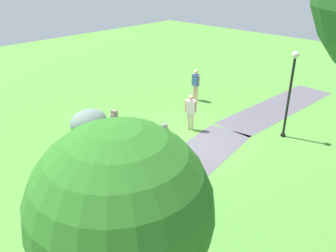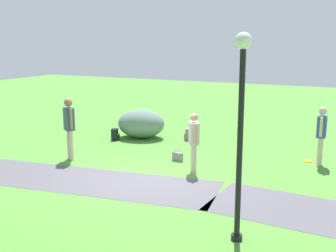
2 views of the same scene
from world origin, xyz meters
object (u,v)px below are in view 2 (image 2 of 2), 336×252
lamp_post (241,117)px  spare_backpack_on_lawn (189,134)px  man_near_boulder (321,132)px  frisbee_on_grass (308,161)px  handbag_on_grass (178,156)px  passerby_on_path (69,124)px  lawn_boulder (141,124)px  woman_with_handbag (194,139)px  backpack_by_boulder (115,135)px

lamp_post → spare_backpack_on_lawn: bearing=-60.5°
man_near_boulder → frisbee_on_grass: bearing=-38.0°
handbag_on_grass → man_near_boulder: bearing=-160.5°
lamp_post → handbag_on_grass: size_ratio=10.63×
passerby_on_path → spare_backpack_on_lawn: (-2.17, -3.81, -0.88)m
lawn_boulder → woman_with_handbag: bearing=138.0°
lawn_boulder → frisbee_on_grass: lawn_boulder is taller
lawn_boulder → lamp_post: bearing=131.3°
lawn_boulder → man_near_boulder: 6.27m
lamp_post → man_near_boulder: bearing=-97.9°
man_near_boulder → spare_backpack_on_lawn: size_ratio=4.16×
lamp_post → passerby_on_path: bearing=-25.5°
woman_with_handbag → passerby_on_path: passerby_on_path is taller
passerby_on_path → lawn_boulder: bearing=-98.2°
passerby_on_path → frisbee_on_grass: 7.04m
spare_backpack_on_lawn → frisbee_on_grass: bearing=167.2°
backpack_by_boulder → spare_backpack_on_lawn: (-2.34, -1.15, 0.00)m
man_near_boulder → frisbee_on_grass: (0.34, -0.26, -0.95)m
lawn_boulder → backpack_by_boulder: size_ratio=4.71×
frisbee_on_grass → passerby_on_path: bearing=24.2°
lamp_post → man_near_boulder: size_ratio=2.17×
backpack_by_boulder → spare_backpack_on_lawn: bearing=-153.8°
man_near_boulder → woman_with_handbag: bearing=36.0°
woman_with_handbag → frisbee_on_grass: woman_with_handbag is taller
man_near_boulder → handbag_on_grass: man_near_boulder is taller
passerby_on_path → frisbee_on_grass: passerby_on_path is taller
passerby_on_path → woman_with_handbag: bearing=-173.1°
woman_with_handbag → lamp_post: bearing=123.7°
lamp_post → handbag_on_grass: bearing=-53.4°
man_near_boulder → frisbee_on_grass: size_ratio=6.17×
frisbee_on_grass → backpack_by_boulder: bearing=1.8°
handbag_on_grass → frisbee_on_grass: size_ratio=1.26×
woman_with_handbag → spare_backpack_on_lawn: bearing=-65.0°
woman_with_handbag → handbag_on_grass: woman_with_handbag is taller
lamp_post → spare_backpack_on_lawn: lamp_post is taller
man_near_boulder → handbag_on_grass: bearing=19.5°
woman_with_handbag → passerby_on_path: size_ratio=0.88×
woman_with_handbag → backpack_by_boulder: 4.54m
lawn_boulder → backpack_by_boulder: 1.03m
lamp_post → passerby_on_path: 6.68m
lawn_boulder → spare_backpack_on_lawn: 1.77m
woman_with_handbag → frisbee_on_grass: bearing=-137.3°
lawn_boulder → handbag_on_grass: 3.25m
lawn_boulder → handbag_on_grass: bearing=138.7°
lamp_post → frisbee_on_grass: bearing=-94.2°
passerby_on_path → lamp_post: bearing=154.5°
handbag_on_grass → frisbee_on_grass: (-3.44, -1.61, -0.13)m
lamp_post → woman_with_handbag: bearing=-56.3°
backpack_by_boulder → man_near_boulder: bearing=179.5°
man_near_boulder → frisbee_on_grass: man_near_boulder is taller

